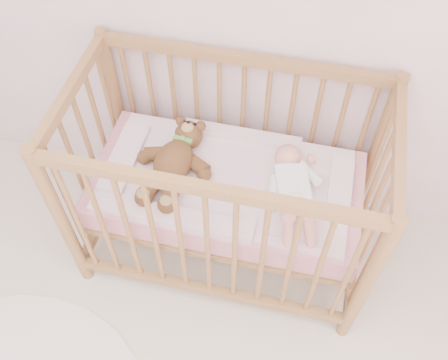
% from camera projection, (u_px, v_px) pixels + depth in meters
% --- Properties ---
extents(crib, '(1.36, 0.76, 1.00)m').
position_uv_depth(crib, '(226.00, 187.00, 2.29)').
color(crib, '#A07444').
rests_on(crib, floor).
extents(mattress, '(1.22, 0.62, 0.13)m').
position_uv_depth(mattress, '(226.00, 189.00, 2.30)').
color(mattress, pink).
rests_on(mattress, crib).
extents(blanket, '(1.10, 0.58, 0.06)m').
position_uv_depth(blanket, '(227.00, 179.00, 2.24)').
color(blanket, '#E69FBD').
rests_on(blanket, mattress).
extents(baby, '(0.39, 0.58, 0.13)m').
position_uv_depth(baby, '(292.00, 185.00, 2.13)').
color(baby, white).
rests_on(baby, blanket).
extents(teddy_bear, '(0.42, 0.56, 0.14)m').
position_uv_depth(teddy_bear, '(173.00, 162.00, 2.19)').
color(teddy_bear, brown).
rests_on(teddy_bear, blanket).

